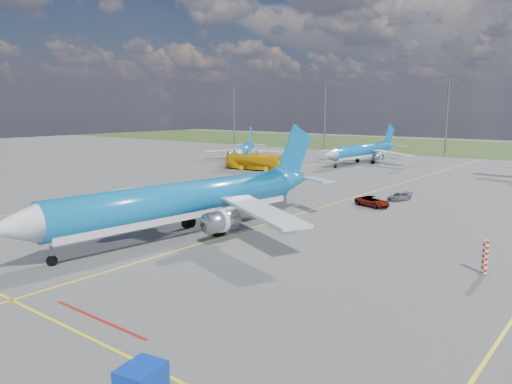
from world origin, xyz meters
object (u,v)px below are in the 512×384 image
Objects in this scene: bg_jet_nnw at (360,164)px; main_airliner at (183,236)px; warning_post at (485,257)px; service_car_b at (372,202)px; uld_container at (141,383)px; service_car_a at (252,177)px; service_car_c at (399,196)px; baggage_tug_c at (296,176)px; apron_bus at (255,162)px; bg_jet_nw at (245,161)px.

bg_jet_nnw is 0.81× the size of main_airliner.
warning_post is 29.73m from service_car_b.
service_car_a is at bearing 114.02° from uld_container.
warning_post is 59.74m from service_car_a.
service_car_c is (31.41, -2.77, -0.01)m from service_car_a.
main_airliner is at bearing -166.47° from warning_post.
service_car_b is at bearing -52.44° from service_car_a.
service_car_c is at bearing 90.13° from uld_container.
main_airliner is at bearing 122.28° from uld_container.
bg_jet_nnw is 7.43× the size of baggage_tug_c.
warning_post is at bearing -66.08° from service_car_a.
bg_jet_nnw is at bearing 44.76° from service_car_b.
warning_post is at bearing 64.17° from uld_container.
apron_bus is at bearing 92.10° from service_car_a.
apron_bus is 2.80× the size of baggage_tug_c.
baggage_tug_c is at bearing 71.79° from service_car_b.
main_airliner reaches higher than bg_jet_nnw.
service_car_a is 0.74× the size of baggage_tug_c.
service_car_a is 9.13m from baggage_tug_c.
apron_bus is 2.56× the size of service_car_b.
baggage_tug_c is at bearing -121.87° from apron_bus.
service_car_b is 1.09× the size of baggage_tug_c.
bg_jet_nw is 0.71× the size of main_airliner.
bg_jet_nw is at bearing -153.49° from bg_jet_nnw.
bg_jet_nnw is 8.69× the size of service_car_c.
service_car_c is (40.95, -15.70, -1.29)m from apron_bus.
bg_jet_nnw reaches higher than baggage_tug_c.
service_car_a is at bearing -92.75° from bg_jet_nnw.
apron_bus is at bearing 114.35° from uld_container.
service_car_c is (1.12, 7.14, -0.13)m from service_car_b.
apron_bus is (14.71, -14.23, 1.88)m from bg_jet_nw.
service_car_c is 27.45m from baggage_tug_c.
service_car_a is at bearing 125.03° from main_airliner.
bg_jet_nw is 65.96m from service_car_b.
bg_jet_nw is 36.42m from service_car_a.
bg_jet_nw is 8.84× the size of service_car_a.
service_car_a is (-21.11, 38.58, 0.61)m from main_airliner.
baggage_tug_c is at bearing -178.91° from service_car_c.
apron_bus is 16.47m from baggage_tug_c.
bg_jet_nnw reaches higher than uld_container.
warning_post is at bearing 19.88° from main_airliner.
uld_container is 0.16× the size of apron_bus.
service_car_c is at bearing -121.90° from apron_bus.
bg_jet_nnw is 108.44m from uld_container.
bg_jet_nw reaches higher than service_car_a.
bg_jet_nw is at bearing 97.45° from service_car_a.
bg_jet_nnw is (27.95, 12.40, 0.00)m from bg_jet_nw.
baggage_tug_c is (2.09, -32.50, 0.49)m from bg_jet_nnw.
bg_jet_nnw is 32.57m from baggage_tug_c.
uld_container is 0.46× the size of baggage_tug_c.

